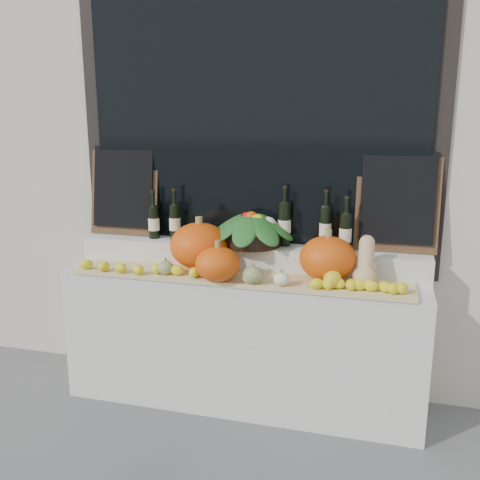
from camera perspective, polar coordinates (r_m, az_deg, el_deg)
name	(u,v)px	position (r m, az deg, el deg)	size (l,w,h in m)	color
storefront_facade	(270,59)	(3.98, 3.17, 18.69)	(7.00, 0.94, 4.50)	beige
display_sill	(243,338)	(3.57, 0.32, -10.40)	(2.30, 0.55, 0.88)	silver
rear_tier	(249,256)	(3.53, 0.96, -1.70)	(2.30, 0.25, 0.16)	silver
straw_bedding	(238,278)	(3.30, -0.23, -4.04)	(2.10, 0.32, 0.03)	tan
pumpkin_left	(199,245)	(3.43, -4.36, -0.59)	(0.38, 0.38, 0.29)	#E4530C
pumpkin_right	(328,258)	(3.22, 9.32, -1.95)	(0.34, 0.34, 0.27)	#E4530C
pumpkin_center	(218,264)	(3.17, -2.39, -2.57)	(0.27, 0.27, 0.21)	#E4530C
butternut_squash	(366,265)	(3.16, 13.25, -2.59)	(0.14, 0.20, 0.29)	tan
decorative_gourds	(243,273)	(3.17, 0.28, -3.55)	(1.12, 0.15, 0.16)	#37631D
lemon_heap	(233,276)	(3.18, -0.76, -3.86)	(2.20, 0.16, 0.06)	yellow
produce_bowl	(251,229)	(3.47, 1.22, 1.23)	(0.59, 0.59, 0.23)	black
wine_bottle_far_left	(154,222)	(3.70, -9.17, 1.92)	(0.08, 0.08, 0.33)	black
wine_bottle_near_left	(175,222)	(3.65, -6.96, 1.95)	(0.08, 0.08, 0.35)	black
wine_bottle_tall	(284,224)	(3.46, 4.76, 1.71)	(0.08, 0.08, 0.39)	black
wine_bottle_near_right	(325,227)	(3.42, 9.09, 1.36)	(0.08, 0.08, 0.38)	black
wine_bottle_far_right	(345,232)	(3.35, 11.17, 0.80)	(0.08, 0.08, 0.35)	black
chalkboard_left	(124,189)	(3.83, -12.29, 5.34)	(0.50, 0.12, 0.62)	#4C331E
chalkboard_right	(398,200)	(3.41, 16.46, 4.10)	(0.50, 0.12, 0.62)	#4C331E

